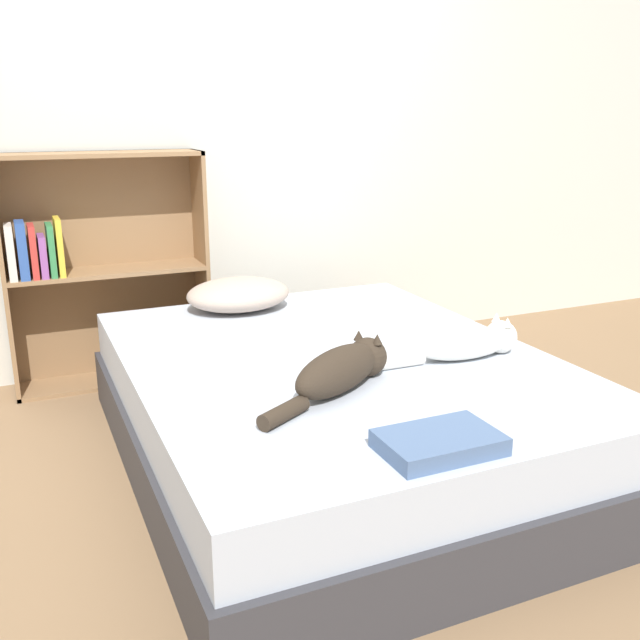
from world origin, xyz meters
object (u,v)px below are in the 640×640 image
Objects in this scene: bed at (336,409)px; bookshelf at (97,267)px; pillow at (238,294)px; cat_dark at (343,369)px; cat_light at (467,343)px.

bookshelf is (-0.69, 1.24, 0.37)m from bed.
bookshelf reaches higher than pillow.
bookshelf is at bearing 79.82° from cat_dark.
bed is 0.83m from pillow.
cat_light is at bearing -20.76° from cat_dark.
pillow is 0.43× the size of bookshelf.
cat_light is (0.57, -0.98, -0.02)m from pillow.
pillow is at bearing -40.58° from bookshelf.
cat_dark reaches higher than cat_light.
pillow is 0.74m from bookshelf.
bed is 1.76× the size of bookshelf.
pillow is 0.85× the size of cat_dark.
cat_dark is at bearing -69.72° from bookshelf.
cat_light is 1.84m from bookshelf.
pillow is 1.07m from cat_dark.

